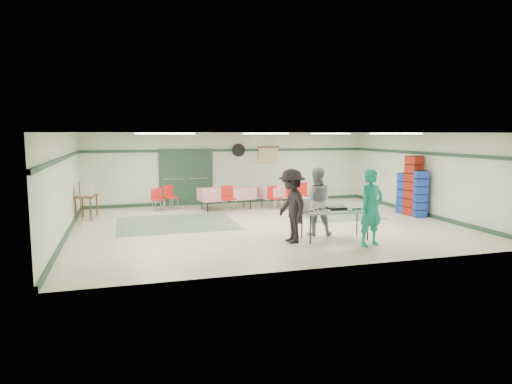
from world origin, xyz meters
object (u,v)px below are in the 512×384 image
object	(u,v)px
volunteer_grey	(316,202)
chair_a	(292,196)
crate_stack_blue_b	(405,193)
crate_stack_red	(413,186)
chair_d	(228,196)
volunteer_teal	(371,208)
chair_b	(274,195)
office_printer	(85,190)
chair_loose_b	(157,197)
volunteer_dark	(292,206)
dining_table_a	(285,191)
serving_table	(335,212)
chair_loose_a	(170,195)
broom	(80,203)
printer_table	(86,199)
dining_table_b	(226,193)
crate_stack_blue_a	(420,194)
chair_c	(302,193)

from	to	relation	value
volunteer_grey	chair_a	size ratio (longest dim) A/B	2.30
chair_a	crate_stack_blue_b	xyz separation A→B (m)	(3.37, -1.90, 0.21)
crate_stack_red	chair_d	bearing A→B (deg)	157.91
volunteer_teal	chair_b	distance (m)	5.63
volunteer_grey	office_printer	distance (m)	7.30
office_printer	chair_loose_b	bearing A→B (deg)	20.54
volunteer_dark	dining_table_a	size ratio (longest dim) A/B	0.94
serving_table	chair_loose_a	distance (m)	6.84
office_printer	broom	bearing A→B (deg)	-95.47
chair_d	chair_loose_b	size ratio (longest dim) A/B	1.14
chair_d	serving_table	bearing A→B (deg)	-76.13
printer_table	chair_d	bearing A→B (deg)	11.53
volunteer_teal	crate_stack_blue_b	distance (m)	5.06
crate_stack_blue_b	printer_table	size ratio (longest dim) A/B	1.42
volunteer_teal	dining_table_b	world-z (taller)	volunteer_teal
crate_stack_blue_a	broom	bearing A→B (deg)	170.85
chair_loose_a	chair_loose_b	world-z (taller)	chair_loose_a
volunteer_teal	chair_d	world-z (taller)	volunteer_teal
crate_stack_blue_b	broom	world-z (taller)	crate_stack_blue_b
chair_a	crate_stack_blue_a	world-z (taller)	crate_stack_blue_a
volunteer_grey	dining_table_b	world-z (taller)	volunteer_grey
chair_b	crate_stack_red	world-z (taller)	crate_stack_red
serving_table	crate_stack_blue_b	size ratio (longest dim) A/B	1.32
printer_table	broom	distance (m)	1.06
volunteer_grey	chair_b	distance (m)	4.18
volunteer_teal	crate_stack_red	world-z (taller)	crate_stack_red
volunteer_dark	chair_a	distance (m)	5.10
printer_table	broom	world-z (taller)	broom
dining_table_a	broom	distance (m)	7.11
chair_a	crate_stack_red	distance (m)	4.11
volunteer_dark	crate_stack_blue_b	size ratio (longest dim) A/B	1.34
volunteer_grey	crate_stack_red	xyz separation A→B (m)	(4.27, 1.85, 0.08)
volunteer_teal	dining_table_a	xyz separation A→B (m)	(0.02, 6.16, -0.35)
volunteer_grey	chair_loose_a	bearing A→B (deg)	-41.05
dining_table_a	crate_stack_blue_b	bearing A→B (deg)	-42.83
serving_table	chair_a	distance (m)	4.84
volunteer_grey	crate_stack_red	bearing A→B (deg)	-140.19
chair_d	chair_loose_b	bearing A→B (deg)	155.01
volunteer_dark	chair_loose_b	bearing A→B (deg)	-156.93
chair_loose_a	crate_stack_blue_a	bearing A→B (deg)	-56.03
chair_loose_b	volunteer_dark	bearing A→B (deg)	-77.95
dining_table_a	chair_loose_a	distance (m)	4.17
volunteer_grey	printer_table	bearing A→B (deg)	-18.47
chair_c	crate_stack_red	size ratio (longest dim) A/B	0.47
crate_stack_blue_a	volunteer_teal	bearing A→B (deg)	-140.11
dining_table_b	crate_stack_red	xyz separation A→B (m)	(5.65, -2.88, 0.41)
chair_b	crate_stack_red	distance (m)	4.69
volunteer_teal	crate_stack_blue_b	size ratio (longest dim) A/B	1.35
volunteer_teal	chair_loose_b	world-z (taller)	volunteer_teal
volunteer_teal	volunteer_grey	xyz separation A→B (m)	(-0.81, 1.43, -0.02)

